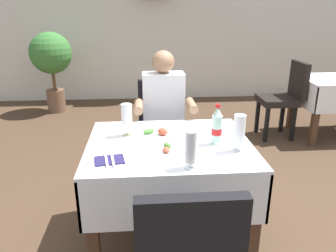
% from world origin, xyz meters
% --- Properties ---
extents(ground_plane, '(11.00, 11.00, 0.00)m').
position_xyz_m(ground_plane, '(0.00, 0.00, 0.00)').
color(ground_plane, '#473323').
extents(back_wall, '(11.00, 0.12, 2.75)m').
position_xyz_m(back_wall, '(0.00, 4.09, 1.37)').
color(back_wall, silver).
rests_on(back_wall, ground).
extents(main_dining_table, '(1.07, 0.90, 0.76)m').
position_xyz_m(main_dining_table, '(-0.11, 0.08, 0.58)').
color(main_dining_table, white).
rests_on(main_dining_table, ground).
extents(chair_far_diner_seat, '(0.44, 0.50, 0.97)m').
position_xyz_m(chair_far_diner_seat, '(-0.11, 0.92, 0.55)').
color(chair_far_diner_seat, black).
rests_on(chair_far_diner_seat, ground).
extents(seated_diner_far, '(0.50, 0.46, 1.26)m').
position_xyz_m(seated_diner_far, '(-0.10, 0.81, 0.71)').
color(seated_diner_far, '#282D42').
rests_on(seated_diner_far, ground).
extents(plate_near_camera, '(0.22, 0.22, 0.06)m').
position_xyz_m(plate_near_camera, '(-0.12, -0.06, 0.77)').
color(plate_near_camera, white).
rests_on(plate_near_camera, main_dining_table).
extents(plate_far_diner, '(0.23, 0.23, 0.06)m').
position_xyz_m(plate_far_diner, '(-0.19, 0.22, 0.77)').
color(plate_far_diner, white).
rests_on(plate_far_diner, main_dining_table).
extents(beer_glass_left, '(0.07, 0.07, 0.22)m').
position_xyz_m(beer_glass_left, '(-0.02, -0.29, 0.87)').
color(beer_glass_left, white).
rests_on(beer_glass_left, main_dining_table).
extents(beer_glass_middle, '(0.07, 0.07, 0.23)m').
position_xyz_m(beer_glass_middle, '(0.30, -0.08, 0.88)').
color(beer_glass_middle, white).
rests_on(beer_glass_middle, main_dining_table).
extents(beer_glass_right, '(0.07, 0.07, 0.23)m').
position_xyz_m(beer_glass_right, '(-0.39, 0.23, 0.87)').
color(beer_glass_right, white).
rests_on(beer_glass_right, main_dining_table).
extents(cola_bottle_primary, '(0.07, 0.07, 0.27)m').
position_xyz_m(cola_bottle_primary, '(0.19, 0.04, 0.88)').
color(cola_bottle_primary, silver).
rests_on(cola_bottle_primary, main_dining_table).
extents(napkin_cutlery_set, '(0.19, 0.20, 0.01)m').
position_xyz_m(napkin_cutlery_set, '(-0.48, -0.16, 0.76)').
color(napkin_cutlery_set, '#231E4C').
rests_on(napkin_cutlery_set, main_dining_table).
extents(background_dining_table, '(0.90, 0.76, 0.76)m').
position_xyz_m(background_dining_table, '(2.16, 1.98, 0.56)').
color(background_dining_table, white).
rests_on(background_dining_table, ground).
extents(background_chair_left, '(0.50, 0.44, 0.97)m').
position_xyz_m(background_chair_left, '(1.50, 1.98, 0.55)').
color(background_chair_left, black).
rests_on(background_chair_left, ground).
extents(potted_plant_corner, '(0.64, 0.64, 1.25)m').
position_xyz_m(potted_plant_corner, '(-1.68, 3.35, 0.86)').
color(potted_plant_corner, brown).
rests_on(potted_plant_corner, ground).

